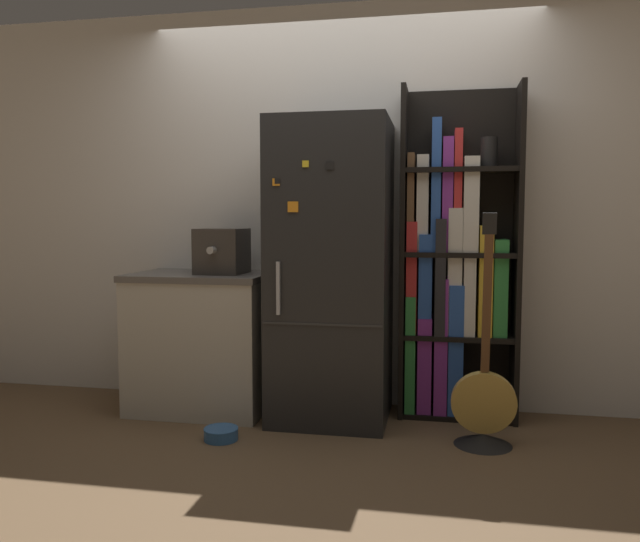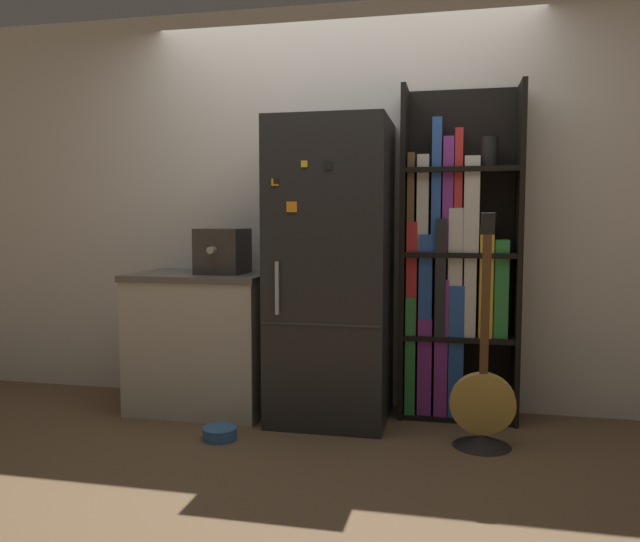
# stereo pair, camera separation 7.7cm
# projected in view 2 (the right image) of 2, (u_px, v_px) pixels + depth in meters

# --- Properties ---
(ground_plane) EXTENTS (16.00, 16.00, 0.00)m
(ground_plane) POSITION_uv_depth(u_px,v_px,m) (327.00, 423.00, 3.74)
(ground_plane) COLOR brown
(wall_back) EXTENTS (8.00, 0.05, 2.60)m
(wall_back) POSITION_uv_depth(u_px,v_px,m) (342.00, 207.00, 4.09)
(wall_back) COLOR silver
(wall_back) RESTS_ON ground_plane
(refrigerator) EXTENTS (0.70, 0.68, 1.81)m
(refrigerator) POSITION_uv_depth(u_px,v_px,m) (331.00, 272.00, 3.78)
(refrigerator) COLOR black
(refrigerator) RESTS_ON ground_plane
(bookshelf) EXTENTS (0.71, 0.31, 2.02)m
(bookshelf) POSITION_uv_depth(u_px,v_px,m) (452.00, 273.00, 3.82)
(bookshelf) COLOR black
(bookshelf) RESTS_ON ground_plane
(kitchen_counter) EXTENTS (0.87, 0.63, 0.88)m
(kitchen_counter) POSITION_uv_depth(u_px,v_px,m) (204.00, 340.00, 4.02)
(kitchen_counter) COLOR #BCB7A8
(kitchen_counter) RESTS_ON ground_plane
(espresso_machine) EXTENTS (0.28, 0.37, 0.28)m
(espresso_machine) POSITION_uv_depth(u_px,v_px,m) (223.00, 251.00, 3.93)
(espresso_machine) COLOR #38332D
(espresso_machine) RESTS_ON kitchen_counter
(guitar) EXTENTS (0.35, 0.31, 1.26)m
(guitar) POSITION_uv_depth(u_px,v_px,m) (482.00, 414.00, 3.34)
(guitar) COLOR black
(guitar) RESTS_ON ground_plane
(pet_bowl) EXTENTS (0.19, 0.19, 0.07)m
(pet_bowl) POSITION_uv_depth(u_px,v_px,m) (220.00, 432.00, 3.47)
(pet_bowl) COLOR #3366A5
(pet_bowl) RESTS_ON ground_plane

